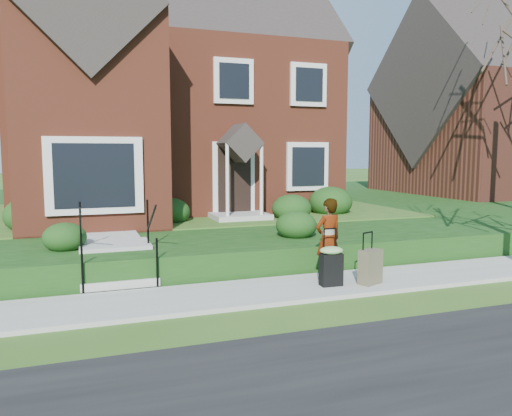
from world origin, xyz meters
name	(u,v)px	position (x,y,z in m)	size (l,w,h in m)	color
ground	(268,293)	(0.00, 0.00, 0.00)	(120.00, 120.00, 0.00)	#2D5119
sidewalk	(268,291)	(0.00, 0.00, 0.04)	(60.00, 1.60, 0.08)	#9E9B93
terrace	(264,207)	(4.00, 10.90, 0.30)	(44.00, 20.00, 0.60)	#12380F
walkway	(108,227)	(-2.50, 5.00, 0.63)	(1.20, 6.00, 0.06)	#9E9B93
main_house	(164,74)	(-0.21, 9.61, 5.26)	(10.40, 10.20, 9.40)	brown
neighbour_house	(496,96)	(16.00, 11.00, 5.25)	(9.40, 8.00, 9.20)	brown
front_steps	(117,257)	(-2.50, 1.84, 0.47)	(1.40, 2.02, 1.50)	#9E9B93
foundation_shrubs	(214,208)	(0.32, 4.94, 1.03)	(9.98, 4.72, 0.97)	#153810
woman	(328,239)	(1.38, 0.31, 0.87)	(0.58, 0.38, 1.58)	#999999
suitcase_black	(331,264)	(1.19, -0.17, 0.50)	(0.46, 0.38, 1.07)	black
suitcase_olive	(370,267)	(1.95, -0.31, 0.41)	(0.51, 0.40, 0.98)	brown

